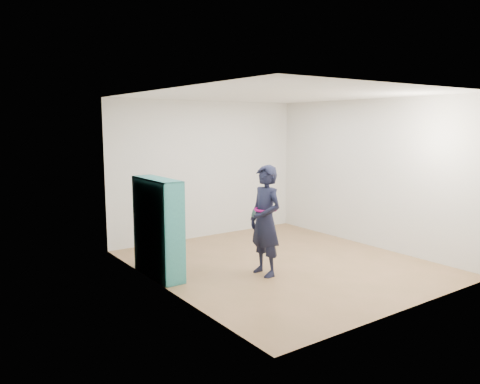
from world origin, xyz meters
TOP-DOWN VIEW (x-y plane):
  - floor at (0.00, 0.00)m, footprint 4.50×4.50m
  - ceiling at (0.00, 0.00)m, footprint 4.50×4.50m
  - wall_left at (-2.00, 0.00)m, footprint 0.02×4.50m
  - wall_right at (2.00, 0.00)m, footprint 0.02×4.50m
  - wall_back at (0.00, 2.25)m, footprint 4.00×0.02m
  - wall_front at (0.00, -2.25)m, footprint 4.00×0.02m
  - bookshelf at (-1.86, 0.56)m, footprint 0.31×1.06m
  - person at (-0.55, -0.27)m, footprint 0.39×0.59m
  - smartphone at (-0.69, -0.17)m, footprint 0.03×0.09m

SIDE VIEW (x-z plane):
  - floor at x=0.00m, z-range 0.00..0.00m
  - bookshelf at x=-1.86m, z-range -0.02..1.39m
  - person at x=-0.55m, z-range 0.00..1.60m
  - smartphone at x=-0.69m, z-range 0.84..0.97m
  - wall_left at x=-2.00m, z-range 0.00..2.60m
  - wall_right at x=2.00m, z-range 0.00..2.60m
  - wall_back at x=0.00m, z-range 0.00..2.60m
  - wall_front at x=0.00m, z-range 0.00..2.60m
  - ceiling at x=0.00m, z-range 2.60..2.60m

